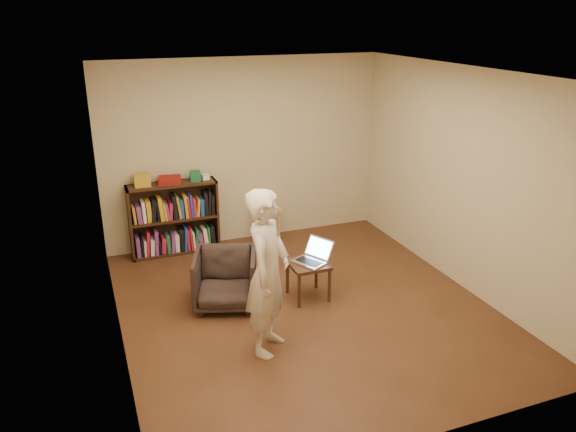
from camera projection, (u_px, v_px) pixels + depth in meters
name	position (u px, v px, depth m)	size (l,w,h in m)	color
floor	(305.00, 307.00, 6.38)	(4.50, 4.50, 0.00)	#432615
ceiling	(307.00, 73.00, 5.48)	(4.50, 4.50, 0.00)	white
wall_back	(244.00, 152.00, 7.90)	(4.00, 4.00, 0.00)	#C2B693
wall_left	(109.00, 223.00, 5.26)	(4.50, 4.50, 0.00)	#C2B693
wall_right	(463.00, 180.00, 6.60)	(4.50, 4.50, 0.00)	#C2B693
bookshelf	(174.00, 222.00, 7.70)	(1.20, 0.30, 1.00)	black
box_yellow	(142.00, 180.00, 7.33)	(0.21, 0.15, 0.17)	gold
red_cloth	(170.00, 180.00, 7.46)	(0.29, 0.21, 0.10)	maroon
box_green	(195.00, 176.00, 7.57)	(0.14, 0.14, 0.14)	#1B6737
box_white	(205.00, 177.00, 7.64)	(0.10, 0.10, 0.08)	white
stool	(267.00, 214.00, 8.10)	(0.35, 0.35, 0.51)	tan
armchair	(225.00, 279.00, 6.33)	(0.68, 0.70, 0.64)	#312420
side_table	(308.00, 269.00, 6.48)	(0.43, 0.43, 0.44)	black
laptop	(313.00, 257.00, 6.49)	(0.50, 0.50, 0.24)	#B3B3B8
person	(268.00, 273.00, 5.33)	(0.61, 0.40, 1.67)	beige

